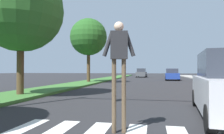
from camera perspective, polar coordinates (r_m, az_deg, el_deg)
ground_plane at (r=26.41m, az=11.47°, el=-3.92°), size 140.00×140.00×0.00m
median_strip at (r=25.41m, az=-4.88°, el=-3.88°), size 2.88×64.00×0.15m
tree_mid at (r=12.31m, az=-23.79°, el=14.26°), size 4.47×4.47×6.70m
tree_far at (r=23.11m, az=-6.47°, el=8.16°), size 4.04×4.04×6.93m
pedestrian_performer at (r=4.65m, az=1.90°, el=2.35°), size 0.75×0.32×2.49m
sedan_midblock at (r=30.25m, az=16.16°, el=-2.07°), size 2.04×4.13×1.63m
sedan_distant at (r=41.96m, az=8.11°, el=-1.69°), size 2.08×4.50×1.76m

